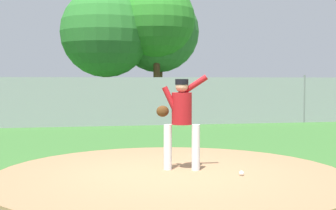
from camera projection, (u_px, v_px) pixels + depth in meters
name	position (u px, v px, depth m)	size (l,w,h in m)	color
ground_plane	(129.00, 140.00, 13.09)	(80.00, 80.00, 0.00)	#386B2D
asphalt_strip	(109.00, 116.00, 21.42)	(44.00, 7.00, 0.01)	#2B2B2D
pitchers_mound	(171.00, 180.00, 7.20)	(5.47, 5.47, 0.24)	#99704C
pitcher_youth	(181.00, 114.00, 7.37)	(0.82, 0.32, 1.53)	silver
baseball	(242.00, 173.00, 6.97)	(0.07, 0.07, 0.07)	white
chainlink_fence	(117.00, 102.00, 16.96)	(37.21, 0.07, 1.89)	gray
parked_car_white	(249.00, 98.00, 23.20)	(2.12, 4.66, 1.62)	silver
parked_car_silver	(185.00, 98.00, 21.80)	(1.92, 4.53, 1.75)	#B7BABF
parked_car_navy	(331.00, 99.00, 23.37)	(1.95, 4.38, 1.54)	#161E4C
parked_car_charcoal	(78.00, 100.00, 20.75)	(2.08, 4.72, 1.70)	#232328
traffic_cone_orange	(237.00, 113.00, 19.83)	(0.40, 0.40, 0.55)	orange
tree_tall_centre	(106.00, 32.00, 28.72)	(5.60, 5.60, 7.46)	#4C331E
tree_bushy_near	(157.00, 20.00, 28.79)	(4.78, 4.78, 7.81)	#4C331E
tree_broad_right	(158.00, 32.00, 30.23)	(5.31, 5.31, 7.50)	#4C331E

